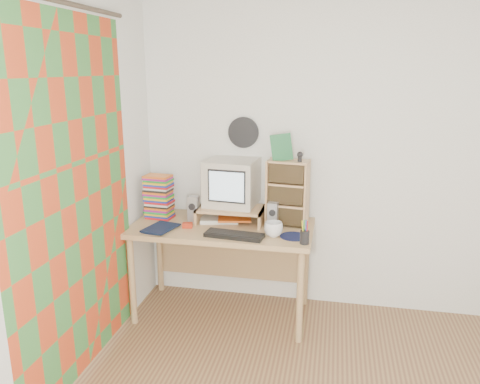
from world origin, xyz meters
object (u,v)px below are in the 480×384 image
at_px(keyboard, 234,235).
at_px(mug, 273,229).
at_px(dvd_stack, 159,201).
at_px(cd_rack, 288,193).
at_px(diary, 150,225).
at_px(desk, 224,239).
at_px(crt_monitor, 231,183).

xyz_separation_m(keyboard, mug, (0.27, 0.07, 0.04)).
bearing_deg(dvd_stack, mug, -8.70).
xyz_separation_m(cd_rack, diary, (-1.02, -0.28, -0.23)).
xyz_separation_m(mug, diary, (-0.95, -0.01, -0.03)).
bearing_deg(keyboard, diary, -179.42).
xyz_separation_m(desk, diary, (-0.52, -0.22, 0.16)).
xyz_separation_m(desk, crt_monitor, (0.04, 0.09, 0.44)).
bearing_deg(desk, dvd_stack, 176.97).
relative_size(desk, dvd_stack, 4.82).
distance_m(cd_rack, mug, 0.35).
bearing_deg(cd_rack, mug, -96.18).
height_order(keyboard, cd_rack, cd_rack).
relative_size(keyboard, diary, 1.78).
height_order(desk, diary, diary).
relative_size(desk, crt_monitor, 3.65).
bearing_deg(desk, cd_rack, 6.91).
relative_size(mug, diary, 0.57).
xyz_separation_m(dvd_stack, cd_rack, (1.03, 0.03, 0.11)).
bearing_deg(cd_rack, diary, -156.90).
bearing_deg(mug, keyboard, -165.03).
xyz_separation_m(keyboard, diary, (-0.67, 0.07, 0.01)).
xyz_separation_m(dvd_stack, diary, (0.02, -0.25, -0.12)).
height_order(keyboard, dvd_stack, dvd_stack).
height_order(crt_monitor, dvd_stack, crt_monitor).
bearing_deg(diary, keyboard, 7.88).
height_order(desk, keyboard, keyboard).
bearing_deg(cd_rack, keyboard, -126.74).
distance_m(crt_monitor, keyboard, 0.49).
bearing_deg(cd_rack, desk, -165.58).
bearing_deg(dvd_stack, desk, 2.63).
bearing_deg(desk, keyboard, -62.99).
relative_size(desk, mug, 10.31).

